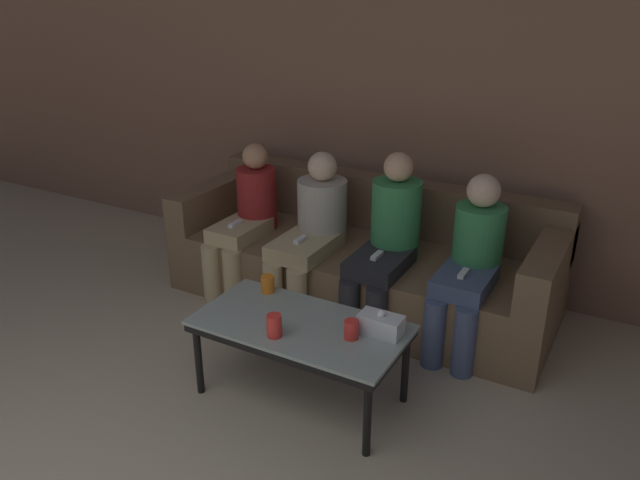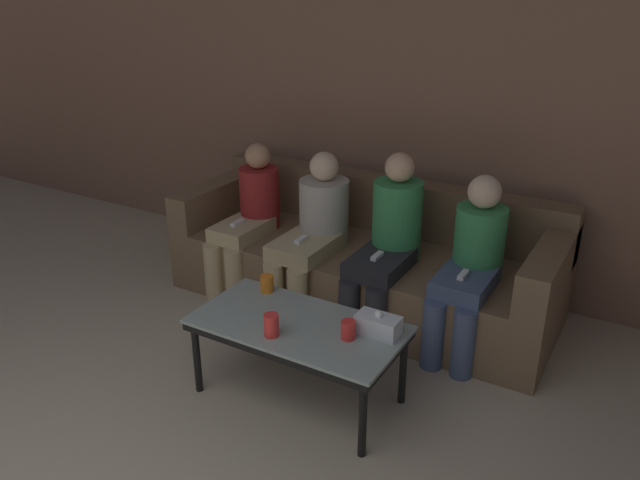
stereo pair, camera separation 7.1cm
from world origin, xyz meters
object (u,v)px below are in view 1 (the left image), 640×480
object	(u,v)px
coffee_table	(300,331)
cup_near_left	(268,284)
cup_near_right	(274,326)
seated_person_left_end	(246,217)
tissue_box	(381,324)
couch	(363,260)
seated_person_mid_left	(313,228)
seated_person_mid_right	(388,239)
seated_person_right_end	(471,261)
cup_far_center	(351,330)

from	to	relation	value
coffee_table	cup_near_left	world-z (taller)	cup_near_left
coffee_table	cup_near_left	size ratio (longest dim) A/B	11.14
cup_near_right	seated_person_left_end	world-z (taller)	seated_person_left_end
tissue_box	seated_person_left_end	distance (m)	1.62
cup_near_left	couch	bearing A→B (deg)	81.54
seated_person_mid_left	seated_person_mid_right	size ratio (longest dim) A/B	0.94
seated_person_mid_left	cup_near_left	bearing A→B (deg)	-80.40
cup_near_right	seated_person_mid_right	size ratio (longest dim) A/B	0.11
cup_near_left	seated_person_left_end	size ratio (longest dim) A/B	0.09
coffee_table	seated_person_mid_right	bearing A→B (deg)	85.69
seated_person_right_end	cup_far_center	bearing A→B (deg)	-108.33
cup_near_left	seated_person_left_end	distance (m)	0.98
seated_person_left_end	seated_person_mid_right	world-z (taller)	seated_person_mid_right
cup_near_left	seated_person_right_end	world-z (taller)	seated_person_right_end
seated_person_mid_left	cup_near_right	bearing A→B (deg)	-69.53
cup_far_center	tissue_box	bearing A→B (deg)	46.77
coffee_table	cup_near_left	bearing A→B (deg)	148.16
couch	seated_person_left_end	size ratio (longest dim) A/B	2.49
tissue_box	seated_person_left_end	bearing A→B (deg)	149.65
couch	cup_near_right	distance (m)	1.37
tissue_box	seated_person_left_end	xyz separation A→B (m)	(-1.40, 0.82, 0.04)
cup_near_right	cup_far_center	xyz separation A→B (m)	(0.34, 0.17, -0.01)
seated_person_mid_left	seated_person_mid_right	xyz separation A→B (m)	(0.53, 0.01, 0.03)
coffee_table	cup_near_right	world-z (taller)	cup_near_right
tissue_box	seated_person_mid_left	distance (m)	1.20
couch	coffee_table	size ratio (longest dim) A/B	2.36
tissue_box	seated_person_right_end	xyz separation A→B (m)	(0.21, 0.83, 0.06)
seated_person_right_end	cup_near_left	bearing A→B (deg)	-142.14
cup_far_center	seated_person_left_end	size ratio (longest dim) A/B	0.09
cup_near_left	cup_far_center	world-z (taller)	cup_near_left
coffee_table	tissue_box	distance (m)	0.43
cup_near_left	seated_person_mid_left	bearing A→B (deg)	99.60
seated_person_mid_left	coffee_table	bearing A→B (deg)	-63.82
cup_near_right	tissue_box	world-z (taller)	tissue_box
couch	seated_person_mid_right	xyz separation A→B (m)	(0.27, -0.22, 0.30)
cup_far_center	seated_person_mid_right	xyz separation A→B (m)	(-0.22, 0.95, 0.09)
cup_near_left	cup_near_right	bearing A→B (deg)	-52.49
couch	seated_person_right_end	distance (m)	0.88
cup_near_left	seated_person_mid_right	size ratio (longest dim) A/B	0.09
seated_person_right_end	seated_person_mid_right	bearing A→B (deg)	179.40
tissue_box	seated_person_right_end	distance (m)	0.86
cup_near_left	tissue_box	xyz separation A→B (m)	(0.74, -0.10, 0.00)
cup_near_right	couch	bearing A→B (deg)	96.24
couch	seated_person_mid_right	size ratio (longest dim) A/B	2.32
coffee_table	seated_person_mid_right	world-z (taller)	seated_person_mid_right
couch	seated_person_mid_right	world-z (taller)	seated_person_mid_right
cup_near_left	cup_far_center	bearing A→B (deg)	-18.35
couch	tissue_box	size ratio (longest dim) A/B	11.82
tissue_box	seated_person_mid_right	bearing A→B (deg)	111.49
tissue_box	seated_person_mid_right	distance (m)	0.90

